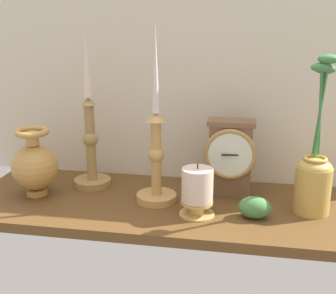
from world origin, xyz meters
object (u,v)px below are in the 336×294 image
object	(u,v)px
brass_vase_bulbous	(35,165)
brass_vase_jar	(314,174)
mantel_clock	(230,157)
candlestick_tall_center	(156,156)
pillar_candle_front	(197,190)
candlestick_tall_left	(90,139)

from	to	relation	value
brass_vase_bulbous	brass_vase_jar	size ratio (longest dim) A/B	0.48
mantel_clock	brass_vase_bulbous	size ratio (longest dim) A/B	1.12
candlestick_tall_center	brass_vase_bulbous	bearing A→B (deg)	-176.89
candlestick_tall_center	pillar_candle_front	distance (cm)	13.58
candlestick_tall_center	mantel_clock	bearing A→B (deg)	22.08
candlestick_tall_left	candlestick_tall_center	bearing A→B (deg)	-20.27
pillar_candle_front	mantel_clock	bearing A→B (deg)	63.57
mantel_clock	candlestick_tall_left	bearing A→B (deg)	180.00
candlestick_tall_center	brass_vase_bulbous	world-z (taller)	candlestick_tall_center
mantel_clock	candlestick_tall_center	xyz separation A→B (cm)	(-17.35, -7.04, 1.30)
candlestick_tall_center	pillar_candle_front	size ratio (longest dim) A/B	3.47
candlestick_tall_left	brass_vase_jar	xyz separation A→B (cm)	(55.62, -6.88, -3.74)
candlestick_tall_left	pillar_candle_front	world-z (taller)	candlestick_tall_left
candlestick_tall_left	candlestick_tall_center	distance (cm)	20.38
pillar_candle_front	brass_vase_bulbous	bearing A→B (deg)	173.59
mantel_clock	candlestick_tall_left	xyz separation A→B (cm)	(-36.42, 0.00, 2.77)
mantel_clock	candlestick_tall_center	bearing A→B (deg)	-157.92
brass_vase_bulbous	candlestick_tall_left	bearing A→B (deg)	36.57
candlestick_tall_left	brass_vase_bulbous	size ratio (longest dim) A/B	2.37
candlestick_tall_left	brass_vase_bulbous	xyz separation A→B (cm)	(-11.76, -8.72, -4.94)
candlestick_tall_left	candlestick_tall_center	xyz separation A→B (cm)	(19.07, -7.04, -1.47)
candlestick_tall_left	brass_vase_bulbous	distance (cm)	15.45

